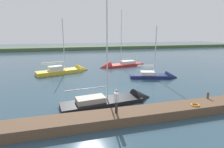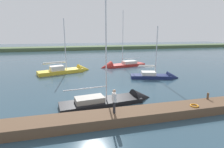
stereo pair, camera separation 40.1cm
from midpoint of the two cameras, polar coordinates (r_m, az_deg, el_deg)
ground_plane at (r=19.03m, az=-0.87°, el=-6.58°), size 200.00×200.00×0.00m
far_shoreline at (r=71.78m, az=-11.68°, el=7.68°), size 180.00×8.00×2.40m
dock_pier at (r=13.72m, az=5.37°, el=-13.12°), size 21.37×1.90×0.72m
mooring_post_near at (r=17.84m, az=27.88°, el=-6.09°), size 0.18×0.18×0.58m
life_ring_buoy at (r=15.81m, az=24.53°, el=-9.03°), size 0.66×0.66×0.10m
sailboat_inner_slip at (r=30.32m, az=-14.42°, el=0.91°), size 8.84×4.71×9.58m
sailboat_outer_mooring at (r=26.59m, az=13.97°, el=-0.79°), size 7.11×3.70×8.14m
sailboat_behind_pier at (r=34.40m, az=1.26°, el=2.56°), size 9.38×4.13×11.61m
sailboat_mid_channel at (r=16.93m, az=0.89°, el=-8.77°), size 9.06×3.14×10.53m
person_on_dock at (r=12.81m, az=0.51°, el=-8.17°), size 0.24×0.67×1.78m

